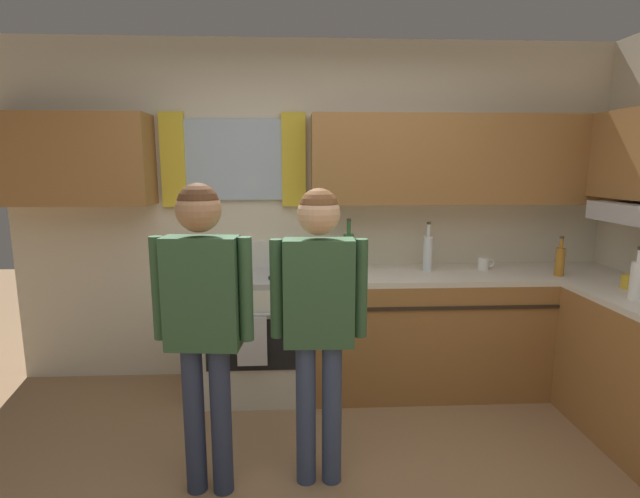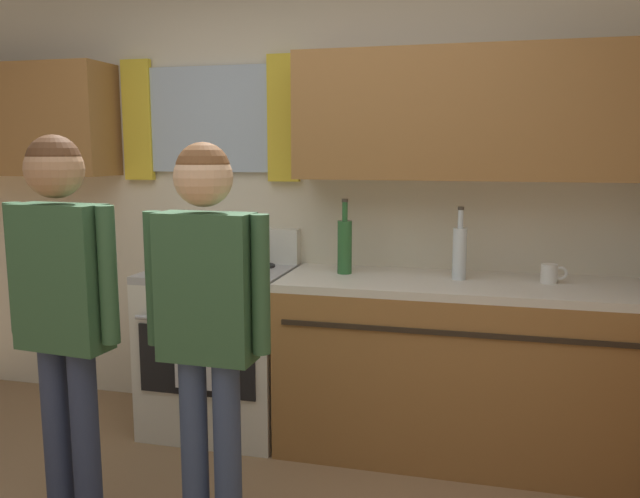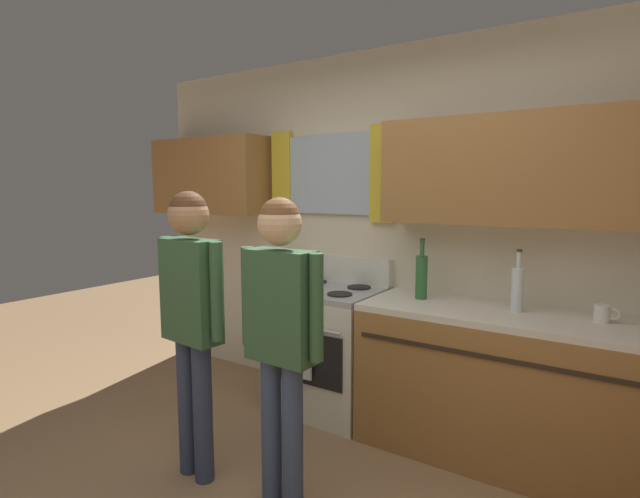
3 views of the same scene
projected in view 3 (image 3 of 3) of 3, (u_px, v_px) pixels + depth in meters
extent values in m
cube|color=beige|center=(404.00, 232.00, 3.48)|extent=(4.60, 0.10, 2.60)
cube|color=silver|center=(329.00, 175.00, 3.69)|extent=(0.72, 0.03, 0.60)
cube|color=yellow|center=(282.00, 176.00, 3.93)|extent=(0.18, 0.04, 0.70)
cube|color=yellow|center=(382.00, 174.00, 3.44)|extent=(0.18, 0.04, 0.70)
cube|color=#9E6B38|center=(210.00, 176.00, 4.20)|extent=(1.13, 0.32, 0.65)
cube|color=#9E6B38|center=(585.00, 169.00, 2.63)|extent=(2.31, 0.32, 0.65)
cube|color=#9E6B38|center=(564.00, 403.00, 2.68)|extent=(2.33, 0.62, 0.86)
cube|color=silver|center=(570.00, 324.00, 2.62)|extent=(2.33, 0.62, 0.04)
cube|color=#2D2319|center=(560.00, 371.00, 2.38)|extent=(2.21, 0.01, 0.02)
cube|color=silver|center=(327.00, 351.00, 3.52)|extent=(0.75, 0.62, 0.86)
cube|color=black|center=(302.00, 357.00, 3.26)|extent=(0.63, 0.01, 0.36)
cylinder|color=#ADADB2|center=(300.00, 327.00, 3.21)|extent=(0.63, 0.02, 0.02)
cube|color=#ADADB2|center=(327.00, 291.00, 3.47)|extent=(0.75, 0.62, 0.04)
cube|color=silver|center=(346.00, 269.00, 3.68)|extent=(0.75, 0.08, 0.20)
cylinder|color=black|center=(295.00, 288.00, 3.45)|extent=(0.17, 0.17, 0.01)
cylinder|color=black|center=(340.00, 294.00, 3.25)|extent=(0.17, 0.17, 0.01)
cylinder|color=black|center=(316.00, 282.00, 3.68)|extent=(0.17, 0.17, 0.01)
cylinder|color=black|center=(359.00, 287.00, 3.48)|extent=(0.17, 0.17, 0.01)
cube|color=silver|center=(299.00, 353.00, 3.22)|extent=(0.20, 0.02, 0.34)
cylinder|color=#2D6633|center=(421.00, 277.00, 3.12)|extent=(0.08, 0.08, 0.28)
cylinder|color=#2D6633|center=(422.00, 249.00, 3.10)|extent=(0.03, 0.03, 0.10)
cylinder|color=#3F382D|center=(422.00, 240.00, 3.09)|extent=(0.03, 0.03, 0.02)
cylinder|color=silver|center=(517.00, 290.00, 2.80)|extent=(0.07, 0.07, 0.26)
cylinder|color=silver|center=(519.00, 260.00, 2.77)|extent=(0.03, 0.03, 0.09)
cylinder|color=#3F382D|center=(519.00, 250.00, 2.77)|extent=(0.03, 0.03, 0.02)
cylinder|color=white|center=(602.00, 313.00, 2.58)|extent=(0.08, 0.08, 0.09)
torus|color=white|center=(613.00, 314.00, 2.55)|extent=(0.07, 0.01, 0.07)
cylinder|color=#2D3856|center=(203.00, 413.00, 2.64)|extent=(0.11, 0.11, 0.79)
cylinder|color=#2D3856|center=(187.00, 405.00, 2.73)|extent=(0.11, 0.11, 0.79)
cube|color=#335938|center=(191.00, 290.00, 2.60)|extent=(0.37, 0.19, 0.56)
cylinder|color=#335938|center=(217.00, 292.00, 2.46)|extent=(0.07, 0.07, 0.51)
cylinder|color=#335938|center=(168.00, 282.00, 2.73)|extent=(0.07, 0.07, 0.51)
sphere|color=#A87A56|center=(188.00, 215.00, 2.55)|extent=(0.22, 0.22, 0.22)
sphere|color=#4C2D19|center=(188.00, 210.00, 2.54)|extent=(0.20, 0.20, 0.20)
cylinder|color=#38476B|center=(293.00, 439.00, 2.38)|extent=(0.10, 0.10, 0.77)
cylinder|color=#38476B|center=(271.00, 431.00, 2.45)|extent=(0.10, 0.10, 0.77)
cube|color=#335938|center=(281.00, 306.00, 2.33)|extent=(0.36, 0.16, 0.55)
cylinder|color=#335938|center=(316.00, 308.00, 2.21)|extent=(0.07, 0.07, 0.50)
cylinder|color=#335938|center=(248.00, 296.00, 2.45)|extent=(0.07, 0.07, 0.50)
sphere|color=#DBAD84|center=(280.00, 223.00, 2.28)|extent=(0.21, 0.21, 0.21)
sphere|color=brown|center=(280.00, 218.00, 2.28)|extent=(0.20, 0.20, 0.20)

